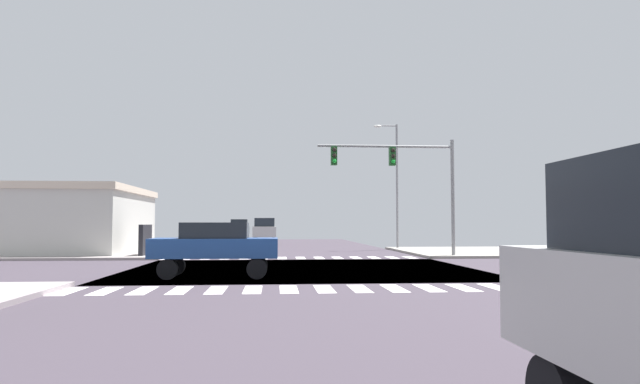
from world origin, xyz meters
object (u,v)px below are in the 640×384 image
(traffic_signal_mast, at_px, (400,169))
(pickup_middle_3, at_px, (240,229))
(bank_building, at_px, (9,220))
(sedan_outer_2, at_px, (232,232))
(suv_farside_1, at_px, (265,229))
(sedan_queued_1, at_px, (215,245))
(street_lamp, at_px, (394,175))

(traffic_signal_mast, distance_m, pickup_middle_3, 34.78)
(bank_building, height_order, sedan_outer_2, bank_building)
(suv_farside_1, bearing_deg, sedan_queued_1, 87.69)
(street_lamp, height_order, suv_farside_1, street_lamp)
(sedan_queued_1, bearing_deg, sedan_outer_2, 3.27)
(suv_farside_1, bearing_deg, bank_building, 40.71)
(sedan_queued_1, relative_size, sedan_outer_2, 1.00)
(street_lamp, xyz_separation_m, suv_farside_1, (-9.46, 9.18, -3.95))
(sedan_queued_1, bearing_deg, suv_farside_1, -2.31)
(bank_building, relative_size, pickup_middle_3, 3.36)
(suv_farside_1, distance_m, sedan_outer_2, 3.62)
(sedan_outer_2, bearing_deg, traffic_signal_mast, 116.74)
(street_lamp, bearing_deg, sedan_outer_2, 138.09)
(suv_farside_1, bearing_deg, street_lamp, 135.86)
(street_lamp, bearing_deg, sedan_queued_1, -117.59)
(bank_building, xyz_separation_m, sedan_queued_1, (14.21, -16.32, -0.94))
(bank_building, relative_size, sedan_outer_2, 3.98)
(street_lamp, relative_size, bank_building, 0.53)
(bank_building, bearing_deg, suv_farside_1, 40.71)
(sedan_outer_2, bearing_deg, pickup_middle_3, -90.00)
(traffic_signal_mast, bearing_deg, sedan_outer_2, 116.74)
(traffic_signal_mast, relative_size, sedan_queued_1, 1.76)
(traffic_signal_mast, distance_m, suv_farside_1, 20.90)
(suv_farside_1, height_order, sedan_queued_1, suv_farside_1)
(suv_farside_1, bearing_deg, traffic_signal_mast, 111.79)
(traffic_signal_mast, relative_size, pickup_middle_3, 1.48)
(bank_building, xyz_separation_m, suv_farside_1, (15.40, 13.25, -0.66))
(street_lamp, distance_m, bank_building, 25.41)
(pickup_middle_3, bearing_deg, traffic_signal_mast, 107.93)
(traffic_signal_mast, relative_size, street_lamp, 0.83)
(street_lamp, relative_size, sedan_outer_2, 2.11)
(bank_building, distance_m, sedan_queued_1, 21.66)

